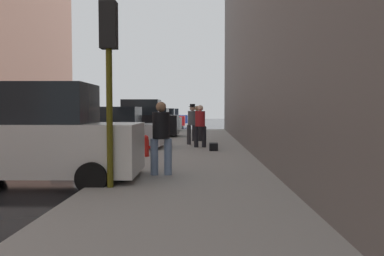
# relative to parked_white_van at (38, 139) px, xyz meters

# --- Properties ---
(sidewalk) EXTENTS (4.00, 40.00, 0.15)m
(sidewalk) POSITION_rel_parked_white_van_xyz_m (3.35, 1.20, -0.96)
(sidewalk) COLOR gray
(sidewalk) RESTS_ON ground_plane
(parked_white_van) EXTENTS (4.64, 2.13, 2.25)m
(parked_white_van) POSITION_rel_parked_white_van_xyz_m (0.00, 0.00, 0.00)
(parked_white_van) COLOR silver
(parked_white_van) RESTS_ON ground_plane
(parked_silver_sedan) EXTENTS (4.22, 2.10, 1.79)m
(parked_silver_sedan) POSITION_rel_parked_white_van_xyz_m (0.00, 6.70, -0.18)
(parked_silver_sedan) COLOR #B7BABF
(parked_silver_sedan) RESTS_ON ground_plane
(parked_black_suv) EXTENTS (4.62, 2.10, 2.25)m
(parked_black_suv) POSITION_rel_parked_white_van_xyz_m (0.00, 13.15, 0.00)
(parked_black_suv) COLOR black
(parked_black_suv) RESTS_ON ground_plane
(parked_gray_coupe) EXTENTS (4.27, 2.19, 1.79)m
(parked_gray_coupe) POSITION_rel_parked_white_van_xyz_m (0.00, 19.06, -0.18)
(parked_gray_coupe) COLOR slate
(parked_gray_coupe) RESTS_ON ground_plane
(parked_red_hatchback) EXTENTS (4.24, 2.13, 1.79)m
(parked_red_hatchback) POSITION_rel_parked_white_van_xyz_m (0.00, 25.37, -0.18)
(parked_red_hatchback) COLOR #B2191E
(parked_red_hatchback) RESTS_ON ground_plane
(parked_blue_sedan) EXTENTS (4.26, 2.17, 1.79)m
(parked_blue_sedan) POSITION_rel_parked_white_van_xyz_m (0.00, 31.19, -0.18)
(parked_blue_sedan) COLOR navy
(parked_blue_sedan) RESTS_ON ground_plane
(fire_hydrant) EXTENTS (0.42, 0.22, 0.70)m
(fire_hydrant) POSITION_rel_parked_white_van_xyz_m (1.80, 3.90, -0.54)
(fire_hydrant) COLOR red
(fire_hydrant) RESTS_ON sidewalk
(traffic_light) EXTENTS (0.32, 0.32, 3.60)m
(traffic_light) POSITION_rel_parked_white_van_xyz_m (1.85, -0.95, 1.73)
(traffic_light) COLOR #514C0F
(traffic_light) RESTS_ON sidewalk
(pedestrian_with_beanie) EXTENTS (0.53, 0.49, 1.78)m
(pedestrian_with_beanie) POSITION_rel_parked_white_van_xyz_m (3.21, 8.20, 0.10)
(pedestrian_with_beanie) COLOR #333338
(pedestrian_with_beanie) RESTS_ON sidewalk
(pedestrian_in_tan_coat) EXTENTS (0.52, 0.45, 1.71)m
(pedestrian_in_tan_coat) POSITION_rel_parked_white_van_xyz_m (3.39, 9.96, 0.07)
(pedestrian_in_tan_coat) COLOR black
(pedestrian_in_tan_coat) RESTS_ON sidewalk
(pedestrian_in_red_jacket) EXTENTS (0.52, 0.44, 1.71)m
(pedestrian_in_red_jacket) POSITION_rel_parked_white_van_xyz_m (3.56, 6.95, 0.07)
(pedestrian_in_red_jacket) COLOR black
(pedestrian_in_red_jacket) RESTS_ON sidewalk
(pedestrian_in_jeans) EXTENTS (0.51, 0.42, 1.71)m
(pedestrian_in_jeans) POSITION_rel_parked_white_van_xyz_m (2.70, 0.47, 0.07)
(pedestrian_in_jeans) COLOR #728CB2
(pedestrian_in_jeans) RESTS_ON sidewalk
(duffel_bag) EXTENTS (0.32, 0.44, 0.28)m
(duffel_bag) POSITION_rel_parked_white_van_xyz_m (4.07, 5.76, -0.74)
(duffel_bag) COLOR black
(duffel_bag) RESTS_ON sidewalk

